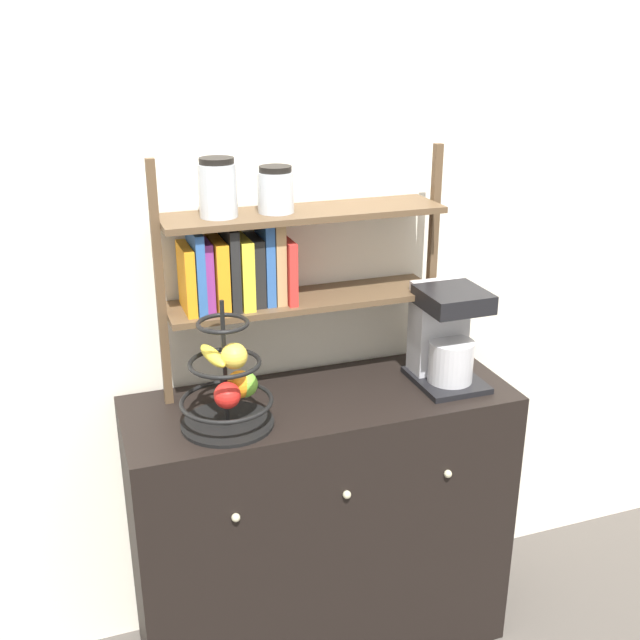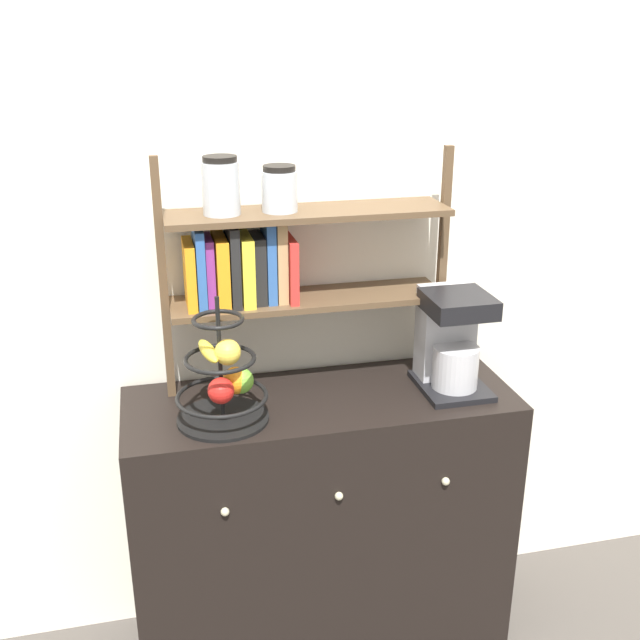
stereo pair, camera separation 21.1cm
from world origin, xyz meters
The scene contains 5 objects.
wall_back centered at (0.00, 0.47, 1.30)m, with size 7.00×0.05×2.60m, color silver.
sideboard centered at (0.00, 0.21, 0.45)m, with size 1.15×0.44×0.90m.
coffee_maker centered at (0.40, 0.20, 1.05)m, with size 0.19×0.24×0.30m.
fruit_stand centered at (-0.29, 0.14, 1.02)m, with size 0.26×0.26×0.36m.
shelf_hutch centered at (-0.13, 0.33, 1.32)m, with size 0.86×0.20×0.70m.
Camera 1 is at (-0.66, -1.65, 1.90)m, focal length 42.00 mm.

